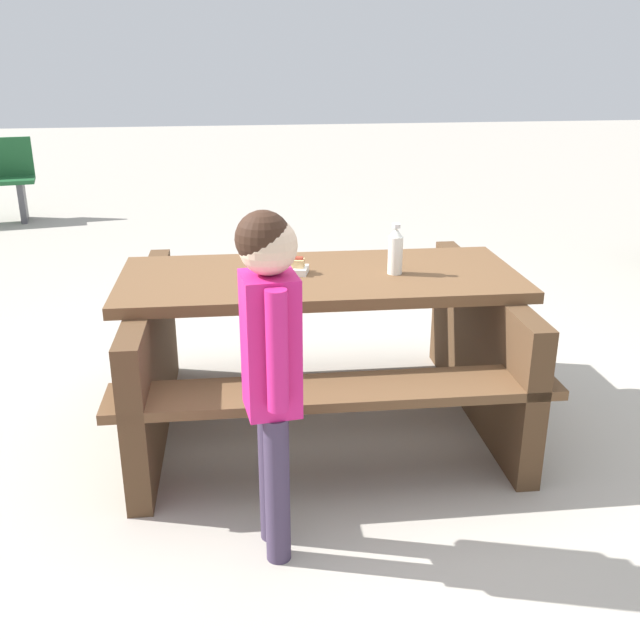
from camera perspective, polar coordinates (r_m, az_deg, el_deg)
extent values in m
plane|color=#ADA599|center=(3.55, 0.00, -7.95)|extent=(30.00, 30.00, 0.00)
cube|color=brown|center=(3.27, 0.00, 3.28)|extent=(1.82, 0.81, 0.05)
cube|color=brown|center=(2.86, 1.27, -5.70)|extent=(1.81, 0.33, 0.04)
cube|color=brown|center=(3.89, -0.93, 1.56)|extent=(1.81, 0.33, 0.04)
cube|color=#4D3520|center=(3.41, -13.16, -3.27)|extent=(0.14, 1.40, 0.70)
cube|color=#4D3520|center=(3.57, 12.56, -2.14)|extent=(0.14, 1.40, 0.70)
cylinder|color=silver|center=(3.26, 5.98, 5.12)|extent=(0.07, 0.07, 0.17)
cone|color=silver|center=(3.23, 6.04, 6.93)|extent=(0.06, 0.06, 0.04)
cylinder|color=silver|center=(3.22, 6.06, 7.43)|extent=(0.04, 0.04, 0.02)
cube|color=white|center=(3.27, -2.57, 3.99)|extent=(0.20, 0.15, 0.03)
cube|color=#D8B272|center=(3.26, -2.58, 4.55)|extent=(0.16, 0.09, 0.04)
cylinder|color=maroon|center=(3.26, -2.58, 4.85)|extent=(0.14, 0.06, 0.03)
ellipsoid|color=maroon|center=(3.25, -2.58, 5.06)|extent=(0.07, 0.04, 0.01)
cylinder|color=#3F334C|center=(2.65, -3.91, -11.83)|extent=(0.09, 0.09, 0.56)
cylinder|color=#3F334C|center=(2.54, -3.40, -13.30)|extent=(0.09, 0.09, 0.56)
cube|color=#D11E72|center=(2.35, -3.94, -1.93)|extent=(0.19, 0.20, 0.47)
cylinder|color=#D11E72|center=(2.45, -4.45, -0.39)|extent=(0.07, 0.07, 0.40)
cylinder|color=#D11E72|center=(2.24, -3.42, -2.49)|extent=(0.07, 0.07, 0.40)
sphere|color=beige|center=(2.25, -4.15, 5.88)|extent=(0.19, 0.19, 0.19)
sphere|color=#331E14|center=(2.24, -4.52, 6.44)|extent=(0.18, 0.18, 0.18)
cube|color=#4C4C51|center=(8.31, -22.48, 8.67)|extent=(0.12, 0.36, 0.41)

